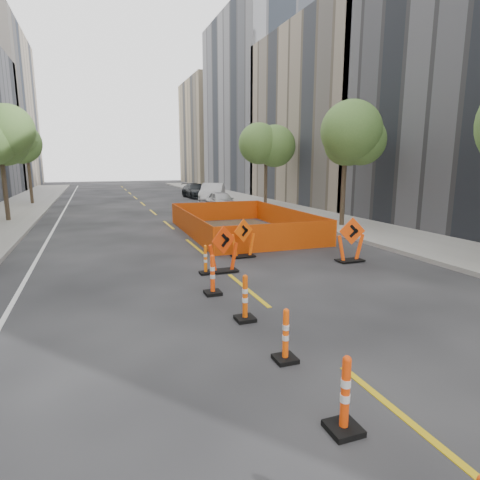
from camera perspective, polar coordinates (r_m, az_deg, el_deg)
name	(u,v)px	position (r m, az deg, el deg)	size (l,w,h in m)	color
ground_plane	(327,355)	(7.65, 12.26, -15.65)	(140.00, 140.00, 0.00)	black
sidewalk_right	(351,226)	(22.09, 15.51, 1.99)	(4.00, 90.00, 0.15)	gray
bld_right_c	(352,118)	(36.27, 15.63, 16.37)	(12.00, 16.00, 14.00)	gray
bld_right_d	(271,106)	(50.83, 4.47, 18.50)	(12.00, 18.00, 20.00)	gray
bld_right_e	(224,133)	(67.75, -2.23, 14.95)	(12.00, 14.00, 16.00)	tan
tree_l_c	(0,141)	(26.17, -30.99, 11.99)	(2.80, 2.80, 5.95)	#382B1E
tree_l_d	(27,147)	(36.05, -28.06, 11.58)	(2.80, 2.80, 5.95)	#382B1E
tree_r_b	(346,139)	(21.52, 14.80, 13.70)	(2.80, 2.80, 5.95)	#382B1E
tree_r_c	(266,146)	(30.30, 3.72, 13.17)	(2.80, 2.80, 5.95)	#382B1E
channelizer_2	(345,394)	(5.58, 14.74, -20.45)	(0.41, 0.41, 1.05)	#E83E09
channelizer_3	(286,335)	(7.12, 6.51, -13.28)	(0.38, 0.38, 0.96)	#FF520A
channelizer_4	(245,298)	(8.75, 0.73, -8.21)	(0.41, 0.41, 1.04)	#DD4E09
channelizer_5	(213,275)	(10.44, -3.92, -4.94)	(0.42, 0.42, 1.06)	#FF430A
channelizer_6	(205,260)	(12.35, -4.93, -2.79)	(0.36, 0.36, 0.91)	#DE5B09
chevron_sign_left	(223,249)	(12.47, -2.39, -1.29)	(0.99, 0.59, 1.48)	red
chevron_sign_center	(243,238)	(14.42, 0.44, 0.27)	(0.94, 0.56, 1.41)	#FF570A
chevron_sign_right	(351,240)	(14.27, 15.50, 0.04)	(1.03, 0.62, 1.55)	#F7460A
safety_fence	(241,222)	(19.52, 0.11, 2.65)	(5.14, 8.75, 1.09)	#EC600C
parked_car_near	(221,201)	(28.75, -2.70, 5.59)	(1.57, 3.90, 1.33)	#B5B5B7
parked_car_mid	(213,193)	(33.78, -3.91, 6.66)	(1.74, 4.98, 1.64)	#B6B5BB
parked_car_far	(196,191)	(38.97, -6.28, 6.98)	(1.88, 4.63, 1.34)	black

